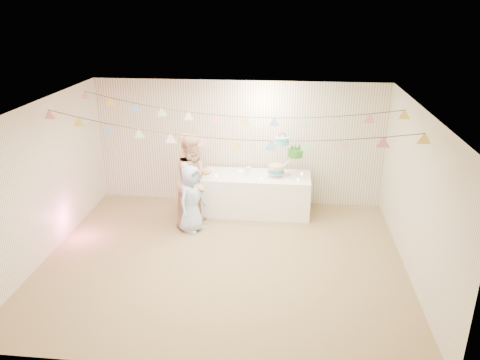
# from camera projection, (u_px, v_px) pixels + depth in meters

# --- Properties ---
(floor) EXTENTS (6.00, 6.00, 0.00)m
(floor) POSITION_uv_depth(u_px,v_px,m) (223.00, 260.00, 7.88)
(floor) COLOR olive
(floor) RESTS_ON ground
(ceiling) EXTENTS (6.00, 6.00, 0.00)m
(ceiling) POSITION_uv_depth(u_px,v_px,m) (221.00, 108.00, 6.93)
(ceiling) COLOR silver
(ceiling) RESTS_ON ground
(back_wall) EXTENTS (6.00, 6.00, 0.00)m
(back_wall) POSITION_uv_depth(u_px,v_px,m) (239.00, 143.00, 9.72)
(back_wall) COLOR silver
(back_wall) RESTS_ON ground
(front_wall) EXTENTS (6.00, 6.00, 0.00)m
(front_wall) POSITION_uv_depth(u_px,v_px,m) (190.00, 276.00, 5.09)
(front_wall) COLOR silver
(front_wall) RESTS_ON ground
(left_wall) EXTENTS (5.00, 5.00, 0.00)m
(left_wall) POSITION_uv_depth(u_px,v_px,m) (42.00, 182.00, 7.69)
(left_wall) COLOR silver
(left_wall) RESTS_ON ground
(right_wall) EXTENTS (5.00, 5.00, 0.00)m
(right_wall) POSITION_uv_depth(u_px,v_px,m) (417.00, 197.00, 7.11)
(right_wall) COLOR silver
(right_wall) RESTS_ON ground
(table) EXTENTS (2.15, 0.86, 0.81)m
(table) POSITION_uv_depth(u_px,v_px,m) (256.00, 194.00, 9.51)
(table) COLOR white
(table) RESTS_ON floor
(cake_stand) EXTENTS (0.75, 0.44, 0.83)m
(cake_stand) POSITION_uv_depth(u_px,v_px,m) (285.00, 158.00, 9.23)
(cake_stand) COLOR silver
(cake_stand) RESTS_ON table
(cake_bottom) EXTENTS (0.31, 0.31, 0.15)m
(cake_bottom) POSITION_uv_depth(u_px,v_px,m) (277.00, 175.00, 9.31)
(cake_bottom) COLOR teal
(cake_bottom) RESTS_ON cake_stand
(cake_middle) EXTENTS (0.27, 0.27, 0.22)m
(cake_middle) POSITION_uv_depth(u_px,v_px,m) (294.00, 160.00, 9.32)
(cake_middle) COLOR #23791A
(cake_middle) RESTS_ON cake_stand
(cake_top_tier) EXTENTS (0.25, 0.25, 0.19)m
(cake_top_tier) POSITION_uv_depth(u_px,v_px,m) (282.00, 149.00, 9.13)
(cake_top_tier) COLOR #49C3E6
(cake_top_tier) RESTS_ON cake_stand
(platter) EXTENTS (0.32, 0.32, 0.02)m
(platter) POSITION_uv_depth(u_px,v_px,m) (232.00, 177.00, 9.38)
(platter) COLOR white
(platter) RESTS_ON table
(posy) EXTENTS (0.14, 0.14, 0.16)m
(posy) POSITION_uv_depth(u_px,v_px,m) (248.00, 173.00, 9.42)
(posy) COLOR white
(posy) RESTS_ON table
(person_adult_a) EXTENTS (0.66, 0.76, 1.77)m
(person_adult_a) POSITION_uv_depth(u_px,v_px,m) (191.00, 178.00, 9.02)
(person_adult_a) COLOR tan
(person_adult_a) RESTS_ON floor
(person_adult_b) EXTENTS (1.04, 1.11, 1.81)m
(person_adult_b) POSITION_uv_depth(u_px,v_px,m) (195.00, 181.00, 8.83)
(person_adult_b) COLOR tan
(person_adult_b) RESTS_ON floor
(person_child) EXTENTS (0.65, 0.75, 1.29)m
(person_child) POSITION_uv_depth(u_px,v_px,m) (191.00, 199.00, 8.67)
(person_child) COLOR #A0BAE3
(person_child) RESTS_ON floor
(bunting_back) EXTENTS (5.60, 1.10, 0.40)m
(bunting_back) POSITION_uv_depth(u_px,v_px,m) (230.00, 108.00, 8.04)
(bunting_back) COLOR pink
(bunting_back) RESTS_ON ceiling
(bunting_front) EXTENTS (5.60, 0.90, 0.36)m
(bunting_front) POSITION_uv_depth(u_px,v_px,m) (219.00, 130.00, 6.84)
(bunting_front) COLOR #72A5E5
(bunting_front) RESTS_ON ceiling
(tealight_0) EXTENTS (0.04, 0.04, 0.03)m
(tealight_0) POSITION_uv_depth(u_px,v_px,m) (216.00, 176.00, 9.30)
(tealight_0) COLOR #FFD88C
(tealight_0) RESTS_ON table
(tealight_1) EXTENTS (0.04, 0.04, 0.03)m
(tealight_1) POSITION_uv_depth(u_px,v_px,m) (240.00, 171.00, 9.56)
(tealight_1) COLOR #FFD88C
(tealight_1) RESTS_ON table
(tealight_2) EXTENTS (0.04, 0.04, 0.03)m
(tealight_2) POSITION_uv_depth(u_px,v_px,m) (261.00, 179.00, 9.15)
(tealight_2) COLOR #FFD88C
(tealight_2) RESTS_ON table
(tealight_3) EXTENTS (0.04, 0.04, 0.03)m
(tealight_3) POSITION_uv_depth(u_px,v_px,m) (275.00, 171.00, 9.53)
(tealight_3) COLOR #FFD88C
(tealight_3) RESTS_ON table
(tealight_4) EXTENTS (0.04, 0.04, 0.03)m
(tealight_4) POSITION_uv_depth(u_px,v_px,m) (298.00, 179.00, 9.11)
(tealight_4) COLOR #FFD88C
(tealight_4) RESTS_ON table
(tealight_5) EXTENTS (0.04, 0.04, 0.03)m
(tealight_5) POSITION_uv_depth(u_px,v_px,m) (302.00, 174.00, 9.41)
(tealight_5) COLOR #FFD88C
(tealight_5) RESTS_ON table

